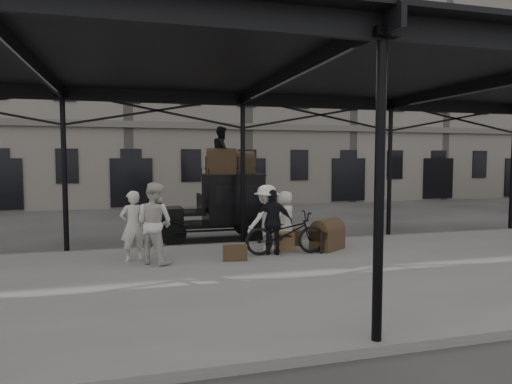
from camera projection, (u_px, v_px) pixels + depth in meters
ground at (261, 261)px, 11.97m from camera, size 120.00×120.00×0.00m
platform at (286, 277)px, 10.04m from camera, size 28.00×8.00×0.15m
canopy at (283, 71)px, 9.98m from camera, size 22.50×9.00×4.74m
building_frontage at (182, 90)px, 28.75m from camera, size 64.00×8.00×14.00m
taxi at (223, 204)px, 15.00m from camera, size 3.65×1.55×2.18m
porter_left at (133, 226)px, 11.26m from camera, size 0.74×0.62×1.75m
porter_midleft at (154, 223)px, 10.98m from camera, size 1.21×1.20×1.97m
porter_centre at (285, 218)px, 13.42m from camera, size 0.92×0.87×1.59m
porter_official at (273, 222)px, 12.02m from camera, size 1.09×0.68×1.73m
porter_right at (267, 219)px, 12.20m from camera, size 1.35×1.06×1.84m
bicycle at (286, 233)px, 12.09m from camera, size 2.21×0.89×1.14m
porter_roof at (222, 150)px, 14.77m from camera, size 0.73×0.86×1.54m
steamer_trunk_roof_near at (221, 163)px, 14.64m from camera, size 1.04×0.75×0.70m
steamer_trunk_roof_far at (241, 164)px, 15.28m from camera, size 0.90×0.61×0.62m
steamer_trunk_platform at (327, 237)px, 12.71m from camera, size 1.14×1.05×0.72m
wicker_hamper at (283, 241)px, 12.61m from camera, size 0.68×0.57×0.50m
suitcase_upright at (296, 237)px, 13.51m from camera, size 0.21×0.61×0.45m
suitcase_flat at (235, 253)px, 11.30m from camera, size 0.62×0.24×0.40m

